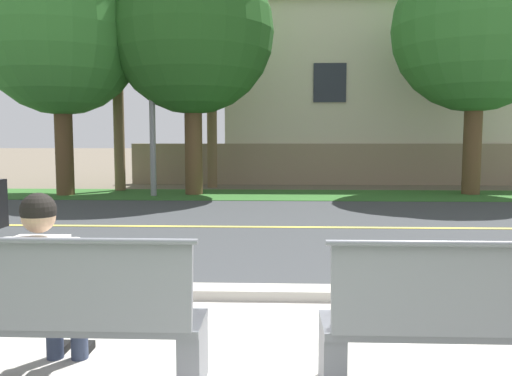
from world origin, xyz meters
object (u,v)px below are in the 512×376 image
object	(u,v)px
bench_right	(474,326)
shade_tree_far_left	(64,20)
shade_tree_left	(197,19)
shade_tree_centre	(484,14)
bench_left	(56,320)
streetlamp	(153,43)
seated_person_white	(47,278)

from	to	relation	value
bench_right	shade_tree_far_left	bearing A→B (deg)	122.08
shade_tree_far_left	shade_tree_left	xyz separation A→B (m)	(3.56, 0.31, 0.06)
shade_tree_far_left	shade_tree_centre	world-z (taller)	shade_tree_centre
bench_right	shade_tree_centre	distance (m)	13.33
bench_left	shade_tree_far_left	distance (m)	12.68
streetlamp	bench_right	bearing A→B (deg)	-67.80
shade_tree_left	shade_tree_centre	size ratio (longest dim) A/B	0.97
bench_left	seated_person_white	distance (m)	0.30
shade_tree_left	shade_tree_centre	xyz separation A→B (m)	(7.83, 0.33, 0.14)
seated_person_white	shade_tree_far_left	size ratio (longest dim) A/B	0.17
shade_tree_left	shade_tree_centre	distance (m)	7.83
seated_person_white	shade_tree_left	bearing A→B (deg)	93.51
bench_left	shade_tree_centre	xyz separation A→B (m)	(7.02, 11.74, 4.50)
bench_left	bench_right	size ratio (longest dim) A/B	1.00
bench_left	shade_tree_centre	world-z (taller)	shade_tree_centre
streetlamp	shade_tree_far_left	distance (m)	2.46
shade_tree_far_left	shade_tree_centre	size ratio (longest dim) A/B	0.96
streetlamp	shade_tree_left	xyz separation A→B (m)	(1.18, 0.18, 0.67)
bench_left	shade_tree_left	world-z (taller)	shade_tree_left
bench_right	shade_tree_left	size ratio (longest dim) A/B	0.25
bench_right	shade_tree_far_left	xyz separation A→B (m)	(-6.96, 11.10, 4.30)
shade_tree_left	bench_right	bearing A→B (deg)	-73.42
seated_person_white	shade_tree_centre	world-z (taller)	shade_tree_centre
bench_right	seated_person_white	size ratio (longest dim) A/B	1.47
shade_tree_left	shade_tree_centre	world-z (taller)	shade_tree_centre
streetlamp	shade_tree_centre	size ratio (longest dim) A/B	0.96
bench_right	shade_tree_centre	xyz separation A→B (m)	(4.43, 11.74, 4.50)
bench_left	shade_tree_centre	size ratio (longest dim) A/B	0.24
bench_left	shade_tree_left	size ratio (longest dim) A/B	0.25
shade_tree_far_left	seated_person_white	bearing A→B (deg)	-68.75
bench_right	shade_tree_left	bearing A→B (deg)	106.58
seated_person_white	shade_tree_left	size ratio (longest dim) A/B	0.17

